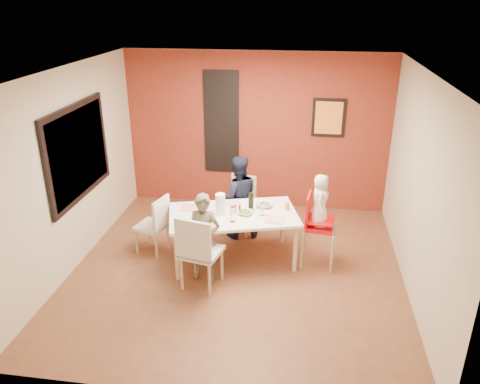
# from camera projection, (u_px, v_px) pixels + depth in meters

# --- Properties ---
(ground) EXTENTS (4.50, 4.50, 0.00)m
(ground) POSITION_uv_depth(u_px,v_px,m) (237.00, 270.00, 6.50)
(ground) COLOR brown
(ground) RESTS_ON ground
(ceiling) EXTENTS (4.50, 4.50, 0.02)m
(ceiling) POSITION_uv_depth(u_px,v_px,m) (236.00, 72.00, 5.44)
(ceiling) COLOR silver
(ceiling) RESTS_ON wall_back
(wall_back) EXTENTS (4.50, 0.02, 2.70)m
(wall_back) POSITION_uv_depth(u_px,v_px,m) (256.00, 132.00, 8.02)
(wall_back) COLOR beige
(wall_back) RESTS_ON ground
(wall_front) EXTENTS (4.50, 0.02, 2.70)m
(wall_front) POSITION_uv_depth(u_px,v_px,m) (196.00, 277.00, 3.92)
(wall_front) COLOR beige
(wall_front) RESTS_ON ground
(wall_left) EXTENTS (0.02, 4.50, 2.70)m
(wall_left) POSITION_uv_depth(u_px,v_px,m) (71.00, 171.00, 6.27)
(wall_left) COLOR beige
(wall_left) RESTS_ON ground
(wall_right) EXTENTS (0.02, 4.50, 2.70)m
(wall_right) POSITION_uv_depth(u_px,v_px,m) (420.00, 189.00, 5.67)
(wall_right) COLOR beige
(wall_right) RESTS_ON ground
(brick_accent_wall) EXTENTS (4.50, 0.02, 2.70)m
(brick_accent_wall) POSITION_uv_depth(u_px,v_px,m) (256.00, 132.00, 8.00)
(brick_accent_wall) COLOR maroon
(brick_accent_wall) RESTS_ON ground
(picture_window_frame) EXTENTS (0.05, 1.70, 1.30)m
(picture_window_frame) POSITION_uv_depth(u_px,v_px,m) (78.00, 152.00, 6.37)
(picture_window_frame) COLOR black
(picture_window_frame) RESTS_ON wall_left
(picture_window_pane) EXTENTS (0.02, 1.55, 1.15)m
(picture_window_pane) POSITION_uv_depth(u_px,v_px,m) (79.00, 152.00, 6.37)
(picture_window_pane) COLOR black
(picture_window_pane) RESTS_ON wall_left
(glassblock_strip) EXTENTS (0.55, 0.03, 1.70)m
(glassblock_strip) POSITION_uv_depth(u_px,v_px,m) (222.00, 122.00, 8.01)
(glassblock_strip) COLOR silver
(glassblock_strip) RESTS_ON wall_back
(glassblock_surround) EXTENTS (0.60, 0.03, 1.76)m
(glassblock_surround) POSITION_uv_depth(u_px,v_px,m) (221.00, 123.00, 8.00)
(glassblock_surround) COLOR black
(glassblock_surround) RESTS_ON wall_back
(art_print_frame) EXTENTS (0.54, 0.03, 0.64)m
(art_print_frame) POSITION_uv_depth(u_px,v_px,m) (329.00, 118.00, 7.70)
(art_print_frame) COLOR black
(art_print_frame) RESTS_ON wall_back
(art_print_canvas) EXTENTS (0.44, 0.01, 0.54)m
(art_print_canvas) POSITION_uv_depth(u_px,v_px,m) (329.00, 118.00, 7.69)
(art_print_canvas) COLOR #F89F37
(art_print_canvas) RESTS_ON wall_back
(dining_table) EXTENTS (1.95, 1.41, 0.73)m
(dining_table) POSITION_uv_depth(u_px,v_px,m) (233.00, 218.00, 6.50)
(dining_table) COLOR white
(dining_table) RESTS_ON ground
(chair_near) EXTENTS (0.57, 0.57, 1.03)m
(chair_near) POSITION_uv_depth(u_px,v_px,m) (198.00, 249.00, 5.88)
(chair_near) COLOR beige
(chair_near) RESTS_ON ground
(chair_far) EXTENTS (0.50, 0.50, 0.90)m
(chair_far) POSITION_uv_depth(u_px,v_px,m) (241.00, 200.00, 7.45)
(chair_far) COLOR silver
(chair_far) RESTS_ON ground
(chair_left) EXTENTS (0.50, 0.50, 0.88)m
(chair_left) POSITION_uv_depth(u_px,v_px,m) (156.00, 222.00, 6.75)
(chair_left) COLOR silver
(chair_left) RESTS_ON ground
(high_chair) EXTENTS (0.49, 0.49, 1.05)m
(high_chair) POSITION_uv_depth(u_px,v_px,m) (316.00, 223.00, 6.42)
(high_chair) COLOR red
(high_chair) RESTS_ON ground
(child_near) EXTENTS (0.47, 0.33, 1.21)m
(child_near) POSITION_uv_depth(u_px,v_px,m) (204.00, 238.00, 6.09)
(child_near) COLOR brown
(child_near) RESTS_ON ground
(child_far) EXTENTS (0.76, 0.66, 1.32)m
(child_far) POSITION_uv_depth(u_px,v_px,m) (238.00, 197.00, 7.17)
(child_far) COLOR black
(child_far) RESTS_ON ground
(toddler) EXTENTS (0.25, 0.37, 0.73)m
(toddler) POSITION_uv_depth(u_px,v_px,m) (320.00, 200.00, 6.27)
(toddler) COLOR silver
(toddler) RESTS_ON high_chair
(plate_near_left) EXTENTS (0.24, 0.24, 0.01)m
(plate_near_left) POSITION_uv_depth(u_px,v_px,m) (206.00, 226.00, 6.10)
(plate_near_left) COLOR white
(plate_near_left) RESTS_ON dining_table
(plate_far_mid) EXTENTS (0.21, 0.21, 0.01)m
(plate_far_mid) POSITION_uv_depth(u_px,v_px,m) (233.00, 203.00, 6.77)
(plate_far_mid) COLOR white
(plate_far_mid) RESTS_ON dining_table
(plate_near_right) EXTENTS (0.27, 0.27, 0.01)m
(plate_near_right) POSITION_uv_depth(u_px,v_px,m) (275.00, 220.00, 6.29)
(plate_near_right) COLOR white
(plate_near_right) RESTS_ON dining_table
(plate_far_left) EXTENTS (0.24, 0.24, 0.01)m
(plate_far_left) POSITION_uv_depth(u_px,v_px,m) (189.00, 207.00, 6.64)
(plate_far_left) COLOR white
(plate_far_left) RESTS_ON dining_table
(salad_bowl_a) EXTENTS (0.22, 0.22, 0.05)m
(salad_bowl_a) POSITION_uv_depth(u_px,v_px,m) (245.00, 213.00, 6.44)
(salad_bowl_a) COLOR white
(salad_bowl_a) RESTS_ON dining_table
(salad_bowl_b) EXTENTS (0.26, 0.26, 0.06)m
(salad_bowl_b) POSITION_uv_depth(u_px,v_px,m) (264.00, 205.00, 6.68)
(salad_bowl_b) COLOR silver
(salad_bowl_b) RESTS_ON dining_table
(wine_bottle) EXTENTS (0.07, 0.07, 0.27)m
(wine_bottle) POSITION_uv_depth(u_px,v_px,m) (251.00, 202.00, 6.50)
(wine_bottle) COLOR black
(wine_bottle) RESTS_ON dining_table
(wine_glass_a) EXTENTS (0.07, 0.07, 0.21)m
(wine_glass_a) POSITION_uv_depth(u_px,v_px,m) (233.00, 214.00, 6.22)
(wine_glass_a) COLOR white
(wine_glass_a) RESTS_ON dining_table
(wine_glass_b) EXTENTS (0.07, 0.07, 0.19)m
(wine_glass_b) POSITION_uv_depth(u_px,v_px,m) (262.00, 209.00, 6.39)
(wine_glass_b) COLOR white
(wine_glass_b) RESTS_ON dining_table
(paper_towel_roll) EXTENTS (0.13, 0.13, 0.30)m
(paper_towel_roll) POSITION_uv_depth(u_px,v_px,m) (220.00, 204.00, 6.40)
(paper_towel_roll) COLOR white
(paper_towel_roll) RESTS_ON dining_table
(condiment_red) EXTENTS (0.03, 0.03, 0.13)m
(condiment_red) POSITION_uv_depth(u_px,v_px,m) (240.00, 209.00, 6.46)
(condiment_red) COLOR red
(condiment_red) RESTS_ON dining_table
(condiment_green) EXTENTS (0.03, 0.03, 0.13)m
(condiment_green) POSITION_uv_depth(u_px,v_px,m) (249.00, 206.00, 6.54)
(condiment_green) COLOR #347527
(condiment_green) RESTS_ON dining_table
(condiment_brown) EXTENTS (0.03, 0.03, 0.13)m
(condiment_brown) POSITION_uv_depth(u_px,v_px,m) (235.00, 209.00, 6.46)
(condiment_brown) COLOR brown
(condiment_brown) RESTS_ON dining_table
(sippy_cup) EXTENTS (0.06, 0.06, 0.10)m
(sippy_cup) POSITION_uv_depth(u_px,v_px,m) (287.00, 206.00, 6.57)
(sippy_cup) COLOR orange
(sippy_cup) RESTS_ON dining_table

